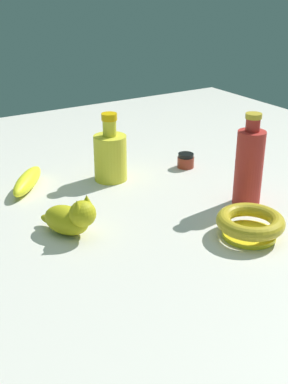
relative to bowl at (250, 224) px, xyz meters
name	(u,v)px	position (x,y,z in m)	size (l,w,h in m)	color
ground	(144,218)	(-0.14, 0.19, -0.03)	(2.00, 2.00, 0.00)	silver
bowl	(250,224)	(0.00, 0.00, 0.00)	(0.14, 0.14, 0.05)	yellow
banana	(27,181)	(-0.31, 0.49, -0.01)	(0.18, 0.04, 0.04)	yellow
cat_figurine	(71,218)	(-0.32, 0.21, 0.01)	(0.11, 0.14, 0.09)	#B3AC16
bottle_short	(110,155)	(-0.10, 0.43, 0.04)	(0.09, 0.09, 0.18)	yellow
nail_polish_jar	(186,160)	(0.12, 0.40, -0.01)	(0.05, 0.05, 0.04)	maroon
bottle_tall	(249,166)	(0.11, 0.13, 0.07)	(0.07, 0.07, 0.22)	#B42A24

